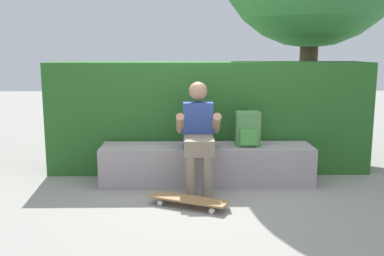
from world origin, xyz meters
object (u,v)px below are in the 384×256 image
at_px(skateboard_near_person, 188,200).
at_px(backpack_on_bench, 248,129).
at_px(person_skater, 198,132).
at_px(bench_main, 207,164).

xyz_separation_m(skateboard_near_person, backpack_on_bench, (0.70, 0.81, 0.57)).
bearing_deg(skateboard_near_person, person_skater, 78.98).
distance_m(skateboard_near_person, backpack_on_bench, 1.21).
relative_size(bench_main, skateboard_near_person, 3.04).
bearing_deg(skateboard_near_person, backpack_on_bench, 49.22).
bearing_deg(backpack_on_bench, bench_main, 178.86).
bearing_deg(skateboard_near_person, bench_main, 74.72).
xyz_separation_m(person_skater, skateboard_near_person, (-0.12, -0.59, -0.57)).
relative_size(person_skater, skateboard_near_person, 1.48).
height_order(person_skater, skateboard_near_person, person_skater).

